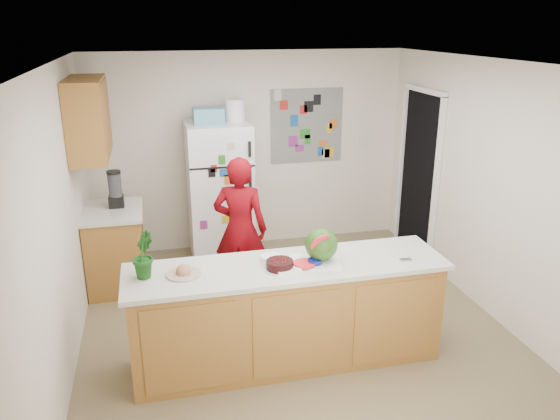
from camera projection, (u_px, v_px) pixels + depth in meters
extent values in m
cube|color=brown|center=(294.00, 328.00, 5.32)|extent=(4.00, 4.50, 0.02)
cube|color=beige|center=(250.00, 151.00, 6.99)|extent=(4.00, 0.02, 2.50)
cube|color=beige|center=(59.00, 225.00, 4.47)|extent=(0.02, 4.50, 2.50)
cube|color=beige|center=(493.00, 191.00, 5.35)|extent=(0.02, 4.50, 2.50)
cube|color=white|center=(297.00, 62.00, 4.50)|extent=(4.00, 4.50, 0.02)
cube|color=black|center=(419.00, 175.00, 6.76)|extent=(0.03, 0.85, 2.04)
cube|color=brown|center=(287.00, 316.00, 4.67)|extent=(2.60, 0.62, 0.88)
cube|color=silver|center=(287.00, 267.00, 4.52)|extent=(2.68, 0.70, 0.04)
cube|color=brown|center=(116.00, 250.00, 6.04)|extent=(0.60, 0.80, 0.86)
cube|color=silver|center=(112.00, 211.00, 5.90)|extent=(0.64, 0.84, 0.04)
cube|color=brown|center=(88.00, 119.00, 5.49)|extent=(0.35, 1.00, 0.80)
cube|color=silver|center=(220.00, 192.00, 6.67)|extent=(0.75, 0.70, 1.70)
cube|color=#5999B2|center=(208.00, 115.00, 6.34)|extent=(0.35, 0.28, 0.18)
cube|color=slate|center=(307.00, 126.00, 7.03)|extent=(0.95, 0.01, 0.95)
imported|color=#6E050C|center=(240.00, 229.00, 5.68)|extent=(0.66, 0.56, 1.55)
cylinder|color=black|center=(115.00, 190.00, 5.93)|extent=(0.14, 0.14, 0.38)
cube|color=silver|center=(315.00, 262.00, 4.55)|extent=(0.49, 0.41, 0.01)
sphere|color=#215615|center=(321.00, 244.00, 4.54)|extent=(0.28, 0.28, 0.28)
cylinder|color=red|center=(304.00, 264.00, 4.48)|extent=(0.18, 0.18, 0.02)
cylinder|color=black|center=(280.00, 265.00, 4.43)|extent=(0.28, 0.28, 0.07)
cylinder|color=white|center=(271.00, 259.00, 4.55)|extent=(0.22, 0.22, 0.06)
cylinder|color=navy|center=(315.00, 262.00, 4.50)|extent=(0.14, 0.14, 0.05)
cylinder|color=#BDB294|center=(184.00, 274.00, 4.33)|extent=(0.34, 0.34, 0.02)
cube|color=silver|center=(287.00, 268.00, 4.42)|extent=(0.21, 0.19, 0.02)
cube|color=gray|center=(406.00, 260.00, 4.59)|extent=(0.10, 0.05, 0.01)
imported|color=#103F0D|center=(143.00, 255.00, 4.25)|extent=(0.18, 0.21, 0.37)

